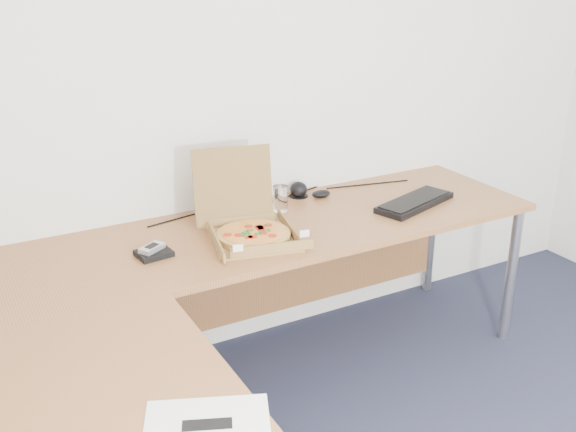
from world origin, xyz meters
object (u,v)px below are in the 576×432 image
keyboard (415,203)px  drinking_glass (280,198)px  pizza_box (251,229)px  desk (237,294)px  wallet (154,253)px

keyboard → drinking_glass: bearing=140.1°
drinking_glass → keyboard: 0.63m
pizza_box → drinking_glass: size_ratio=3.30×
drinking_glass → keyboard: (0.58, -0.24, -0.05)m
desk → drinking_glass: size_ratio=21.14×
drinking_glass → keyboard: drinking_glass is taller
desk → wallet: 0.43m
drinking_glass → wallet: drinking_glass is taller
drinking_glass → keyboard: bearing=-22.4°
pizza_box → keyboard: bearing=11.8°
desk → keyboard: bearing=17.7°
pizza_box → drinking_glass: (0.25, 0.22, 0.02)m
desk → drinking_glass: drinking_glass is taller
desk → keyboard: 1.12m
drinking_glass → wallet: 0.69m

